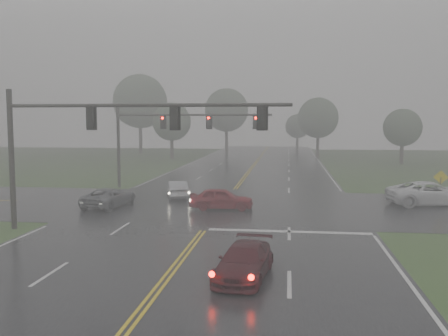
# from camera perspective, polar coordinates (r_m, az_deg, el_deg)

# --- Properties ---
(main_road) EXTENTS (18.00, 160.00, 0.02)m
(main_road) POSITION_cam_1_polar(r_m,az_deg,el_deg) (32.25, -0.61, -4.92)
(main_road) COLOR black
(main_road) RESTS_ON ground
(cross_street) EXTENTS (120.00, 14.00, 0.02)m
(cross_street) POSITION_cam_1_polar(r_m,az_deg,el_deg) (34.20, -0.15, -4.32)
(cross_street) COLOR black
(cross_street) RESTS_ON ground
(stop_bar) EXTENTS (8.50, 0.50, 0.01)m
(stop_bar) POSITION_cam_1_polar(r_m,az_deg,el_deg) (26.46, 7.45, -7.27)
(stop_bar) COLOR silver
(stop_bar) RESTS_ON ground
(sedan_maroon) EXTENTS (2.24, 4.43, 1.23)m
(sedan_maroon) POSITION_cam_1_polar(r_m,az_deg,el_deg) (18.87, 2.32, -12.48)
(sedan_maroon) COLOR #3B0A11
(sedan_maroon) RESTS_ON ground
(sedan_red) EXTENTS (4.24, 1.90, 1.41)m
(sedan_red) POSITION_cam_1_polar(r_m,az_deg,el_deg) (32.73, -0.28, -4.76)
(sedan_red) COLOR maroon
(sedan_red) RESTS_ON ground
(sedan_silver) EXTENTS (2.45, 4.15, 1.29)m
(sedan_silver) POSITION_cam_1_polar(r_m,az_deg,el_deg) (37.70, -5.36, -3.43)
(sedan_silver) COLOR #9FA2A7
(sedan_silver) RESTS_ON ground
(car_grey) EXTENTS (2.89, 4.90, 1.28)m
(car_grey) POSITION_cam_1_polar(r_m,az_deg,el_deg) (34.51, -12.96, -4.37)
(car_grey) COLOR #52555A
(car_grey) RESTS_ON ground
(pickup_white) EXTENTS (6.21, 3.68, 1.62)m
(pickup_white) POSITION_cam_1_polar(r_m,az_deg,el_deg) (37.07, 22.53, -3.97)
(pickup_white) COLOR white
(pickup_white) RESTS_ON ground
(signal_gantry_near) EXTENTS (14.93, 0.33, 7.46)m
(signal_gantry_near) POSITION_cam_1_polar(r_m,az_deg,el_deg) (26.69, -14.50, 4.15)
(signal_gantry_near) COLOR black
(signal_gantry_near) RESTS_ON ground
(signal_gantry_far) EXTENTS (13.37, 0.36, 7.11)m
(signal_gantry_far) POSITION_cam_1_polar(r_m,az_deg,el_deg) (42.93, -6.73, 4.37)
(signal_gantry_far) COLOR black
(signal_gantry_far) RESTS_ON ground
(sign_diamond_east) EXTENTS (0.97, 0.25, 2.37)m
(sign_diamond_east) POSITION_cam_1_polar(r_m,az_deg,el_deg) (37.74, 23.53, -1.40)
(sign_diamond_east) COLOR black
(sign_diamond_east) RESTS_ON ground
(tree_nw_a) EXTENTS (5.77, 5.77, 8.48)m
(tree_nw_a) POSITION_cam_1_polar(r_m,az_deg,el_deg) (75.72, -6.00, 5.26)
(tree_nw_a) COLOR #382D24
(tree_nw_a) RESTS_ON ground
(tree_ne_a) EXTENTS (6.41, 6.41, 9.41)m
(tree_ne_a) POSITION_cam_1_polar(r_m,az_deg,el_deg) (80.31, 10.71, 5.65)
(tree_ne_a) COLOR #382D24
(tree_ne_a) RESTS_ON ground
(tree_n_mid) EXTENTS (7.93, 7.93, 11.64)m
(tree_n_mid) POSITION_cam_1_polar(r_m,az_deg,el_deg) (91.29, 0.28, 6.63)
(tree_n_mid) COLOR #382D24
(tree_n_mid) RESTS_ON ground
(tree_e_near) EXTENTS (5.03, 5.03, 7.38)m
(tree_e_near) POSITION_cam_1_polar(r_m,az_deg,el_deg) (70.66, 19.72, 4.37)
(tree_e_near) COLOR #382D24
(tree_e_near) RESTS_ON ground
(tree_nw_b) EXTENTS (9.40, 9.40, 13.81)m
(tree_nw_b) POSITION_cam_1_polar(r_m,az_deg,el_deg) (88.72, -9.58, 7.52)
(tree_nw_b) COLOR #382D24
(tree_nw_b) RESTS_ON ground
(tree_n_far) EXTENTS (4.80, 4.80, 7.05)m
(tree_n_far) POSITION_cam_1_polar(r_m,az_deg,el_deg) (99.59, 8.40, 4.73)
(tree_n_far) COLOR #382D24
(tree_n_far) RESTS_ON ground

